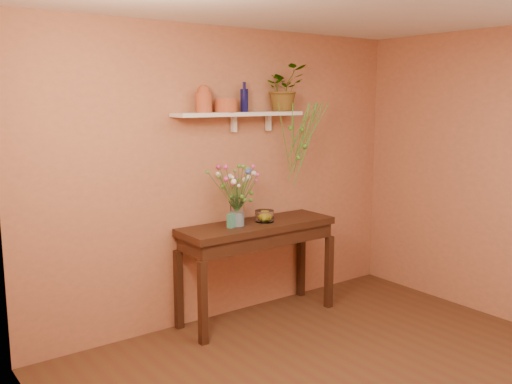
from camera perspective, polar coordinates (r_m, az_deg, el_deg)
name	(u,v)px	position (r m, az deg, el deg)	size (l,w,h in m)	color
room	(396,209)	(3.76, 14.10, -1.65)	(4.04, 4.04, 2.70)	#4F321B
sideboard	(257,237)	(5.23, 0.14, -4.58)	(1.52, 0.49, 0.92)	#361B11
wall_shelf	(240,115)	(5.13, -1.62, 7.90)	(1.30, 0.24, 0.19)	white
terracotta_jug	(204,99)	(4.91, -5.35, 9.39)	(0.16, 0.16, 0.24)	#AD502F
terracotta_pot	(226,105)	(5.00, -3.06, 8.81)	(0.20, 0.20, 0.12)	#AD502F
blue_bottle	(244,100)	(5.18, -1.20, 9.39)	(0.10, 0.10, 0.27)	#0D0D40
spider_plant	(284,88)	(5.46, 2.83, 10.56)	(0.40, 0.35, 0.44)	#457D26
plant_fronds	(300,138)	(5.40, 4.55, 5.54)	(0.51, 0.31, 0.80)	#457D26
glass_vase	(237,213)	(5.05, -1.93, -2.19)	(0.13, 0.13, 0.27)	white
bouquet	(237,181)	(5.01, -1.97, 1.13)	(0.49, 0.44, 0.44)	#386B28
glass_bowl	(264,217)	(5.23, 0.87, -2.52)	(0.18, 0.18, 0.11)	white
lemon	(265,217)	(5.25, 0.90, -2.53)	(0.08, 0.08, 0.08)	gold
carton	(231,221)	(4.99, -2.56, -2.94)	(0.06, 0.05, 0.13)	teal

